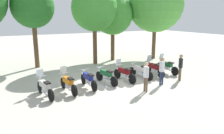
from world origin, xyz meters
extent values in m
plane|color=#BCB7A8|center=(0.00, 0.00, 0.00)|extent=(80.00, 80.00, 0.00)
cylinder|color=black|center=(-4.56, 0.35, 0.32)|extent=(0.19, 0.65, 0.64)
cylinder|color=black|center=(-4.34, -1.18, 0.32)|extent=(0.19, 0.65, 0.64)
cube|color=silver|center=(-4.56, 0.35, 0.66)|extent=(0.17, 0.37, 0.04)
cube|color=silver|center=(-4.46, -0.37, 0.67)|extent=(0.39, 0.98, 0.30)
cube|color=silver|center=(-4.45, -0.42, 0.40)|extent=(0.27, 0.43, 0.24)
cube|color=black|center=(-4.40, -0.76, 0.86)|extent=(0.30, 0.47, 0.08)
cylinder|color=silver|center=(-4.55, 0.26, 0.64)|extent=(0.08, 0.23, 0.64)
cylinder|color=silver|center=(-4.53, 0.17, 0.97)|extent=(0.62, 0.12, 0.04)
sphere|color=silver|center=(-4.55, 0.30, 0.85)|extent=(0.18, 0.18, 0.16)
cylinder|color=silver|center=(-4.57, -0.74, 0.34)|extent=(0.17, 0.70, 0.07)
cube|color=silver|center=(-4.54, 0.23, 1.17)|extent=(0.38, 0.18, 0.39)
cylinder|color=black|center=(-3.24, 0.46, 0.32)|extent=(0.15, 0.65, 0.64)
cylinder|color=black|center=(-3.12, -1.08, 0.32)|extent=(0.15, 0.65, 0.64)
cube|color=silver|center=(-3.24, 0.46, 0.66)|extent=(0.15, 0.37, 0.04)
cube|color=orange|center=(-3.18, -0.26, 0.67)|extent=(0.34, 0.97, 0.30)
cube|color=silver|center=(-3.18, -0.31, 0.40)|extent=(0.25, 0.42, 0.24)
cube|color=black|center=(-3.15, -0.66, 0.86)|extent=(0.28, 0.46, 0.08)
cylinder|color=silver|center=(-3.23, 0.37, 0.64)|extent=(0.07, 0.23, 0.64)
cylinder|color=silver|center=(-3.23, 0.28, 0.97)|extent=(0.62, 0.09, 0.04)
sphere|color=silver|center=(-3.24, 0.41, 0.85)|extent=(0.17, 0.17, 0.16)
cylinder|color=silver|center=(-3.31, -0.62, 0.34)|extent=(0.13, 0.70, 0.07)
cube|color=silver|center=(-3.23, 0.34, 1.17)|extent=(0.37, 0.16, 0.39)
cylinder|color=black|center=(-1.91, 0.66, 0.32)|extent=(0.11, 0.64, 0.64)
cylinder|color=black|center=(-1.90, -0.89, 0.32)|extent=(0.11, 0.64, 0.64)
cube|color=silver|center=(-1.91, 0.66, 0.66)|extent=(0.12, 0.36, 0.04)
cube|color=navy|center=(-1.91, -0.06, 0.67)|extent=(0.27, 0.95, 0.30)
cube|color=silver|center=(-1.91, -0.11, 0.40)|extent=(0.22, 0.40, 0.24)
cube|color=black|center=(-1.90, -0.46, 0.86)|extent=(0.24, 0.44, 0.08)
cylinder|color=silver|center=(-1.91, 0.57, 0.64)|extent=(0.05, 0.23, 0.64)
cylinder|color=silver|center=(-1.91, 0.48, 0.97)|extent=(0.62, 0.04, 0.04)
sphere|color=silver|center=(-1.91, 0.61, 0.85)|extent=(0.16, 0.16, 0.16)
cylinder|color=silver|center=(-2.06, -0.41, 0.34)|extent=(0.08, 0.70, 0.07)
cylinder|color=black|center=(-0.76, 0.83, 0.32)|extent=(0.20, 0.65, 0.64)
cylinder|color=black|center=(-0.52, -0.70, 0.32)|extent=(0.20, 0.65, 0.64)
cube|color=silver|center=(-0.76, 0.83, 0.66)|extent=(0.17, 0.37, 0.04)
cube|color=#1E6033|center=(-0.64, 0.12, 0.67)|extent=(0.40, 0.98, 0.30)
cube|color=silver|center=(-0.64, 0.07, 0.40)|extent=(0.28, 0.43, 0.24)
cube|color=black|center=(-0.58, -0.28, 0.86)|extent=(0.31, 0.47, 0.08)
cylinder|color=silver|center=(-0.74, 0.75, 0.64)|extent=(0.08, 0.23, 0.64)
cylinder|color=silver|center=(-0.73, 0.66, 0.97)|extent=(0.62, 0.13, 0.04)
sphere|color=silver|center=(-0.75, 0.78, 0.85)|extent=(0.18, 0.18, 0.16)
cylinder|color=silver|center=(-0.75, -0.25, 0.34)|extent=(0.18, 0.70, 0.07)
cylinder|color=black|center=(0.55, 0.76, 0.32)|extent=(0.17, 0.65, 0.64)
cylinder|color=black|center=(0.72, -0.78, 0.32)|extent=(0.17, 0.65, 0.64)
cube|color=silver|center=(0.55, 0.76, 0.66)|extent=(0.16, 0.37, 0.04)
cube|color=maroon|center=(0.63, 0.04, 0.67)|extent=(0.36, 0.97, 0.30)
cube|color=silver|center=(0.64, -0.01, 0.40)|extent=(0.26, 0.42, 0.24)
cube|color=black|center=(0.67, -0.36, 0.86)|extent=(0.29, 0.46, 0.08)
cylinder|color=silver|center=(0.56, 0.67, 0.64)|extent=(0.07, 0.23, 0.64)
cylinder|color=silver|center=(0.57, 0.58, 0.97)|extent=(0.62, 0.10, 0.04)
sphere|color=silver|center=(0.56, 0.71, 0.85)|extent=(0.18, 0.18, 0.16)
cylinder|color=silver|center=(0.51, -0.33, 0.34)|extent=(0.15, 0.70, 0.07)
cube|color=silver|center=(0.56, 0.64, 1.17)|extent=(0.37, 0.17, 0.39)
cylinder|color=black|center=(1.78, 0.77, 0.32)|extent=(0.20, 0.65, 0.64)
cylinder|color=black|center=(2.04, -0.76, 0.32)|extent=(0.20, 0.65, 0.64)
cube|color=silver|center=(1.78, 0.77, 0.66)|extent=(0.18, 0.37, 0.04)
cube|color=silver|center=(1.90, 0.05, 0.67)|extent=(0.41, 0.98, 0.30)
cube|color=silver|center=(1.91, 0.00, 0.40)|extent=(0.28, 0.43, 0.24)
cube|color=black|center=(1.97, -0.34, 0.86)|extent=(0.31, 0.47, 0.08)
cylinder|color=silver|center=(1.79, 0.68, 0.64)|extent=(0.09, 0.23, 0.64)
cylinder|color=silver|center=(1.81, 0.59, 0.97)|extent=(0.62, 0.14, 0.04)
sphere|color=silver|center=(1.79, 0.72, 0.85)|extent=(0.18, 0.18, 0.16)
cylinder|color=silver|center=(1.80, -0.32, 0.34)|extent=(0.18, 0.70, 0.07)
cylinder|color=black|center=(3.23, 0.85, 0.32)|extent=(0.14, 0.65, 0.64)
cylinder|color=black|center=(3.13, -0.70, 0.32)|extent=(0.14, 0.65, 0.64)
cube|color=silver|center=(3.23, 0.85, 0.66)|extent=(0.14, 0.37, 0.04)
cube|color=maroon|center=(3.18, 0.13, 0.67)|extent=(0.32, 0.97, 0.30)
cube|color=silver|center=(3.18, 0.08, 0.40)|extent=(0.25, 0.41, 0.24)
cube|color=black|center=(3.16, -0.27, 0.86)|extent=(0.27, 0.46, 0.08)
cylinder|color=silver|center=(3.22, 0.76, 0.64)|extent=(0.07, 0.23, 0.64)
cylinder|color=silver|center=(3.22, 0.67, 0.97)|extent=(0.62, 0.08, 0.04)
sphere|color=silver|center=(3.23, 0.80, 0.85)|extent=(0.17, 0.17, 0.16)
cylinder|color=silver|center=(3.00, -0.21, 0.34)|extent=(0.12, 0.70, 0.07)
cube|color=silver|center=(3.22, 0.73, 1.17)|extent=(0.37, 0.16, 0.39)
cylinder|color=black|center=(4.44, 0.93, 0.32)|extent=(0.10, 0.64, 0.64)
cylinder|color=black|center=(4.46, -0.62, 0.32)|extent=(0.10, 0.64, 0.64)
cube|color=silver|center=(4.44, 0.93, 0.66)|extent=(0.12, 0.36, 0.04)
cube|color=#1E6033|center=(4.45, 0.21, 0.67)|extent=(0.27, 0.95, 0.30)
cube|color=silver|center=(4.45, 0.16, 0.40)|extent=(0.22, 0.40, 0.24)
cube|color=black|center=(4.45, -0.19, 0.86)|extent=(0.24, 0.44, 0.08)
cylinder|color=silver|center=(4.45, 0.84, 0.64)|extent=(0.05, 0.23, 0.64)
cylinder|color=silver|center=(4.45, 0.75, 0.97)|extent=(0.62, 0.04, 0.04)
sphere|color=silver|center=(4.44, 0.88, 0.85)|extent=(0.16, 0.16, 0.16)
cylinder|color=silver|center=(4.29, -0.15, 0.34)|extent=(0.08, 0.70, 0.07)
cube|color=silver|center=(4.45, 0.81, 1.17)|extent=(0.36, 0.14, 0.39)
cylinder|color=#232D4C|center=(2.11, -1.76, 0.41)|extent=(0.11, 0.11, 0.82)
cylinder|color=#232D4C|center=(2.28, -1.76, 0.41)|extent=(0.11, 0.11, 0.82)
cube|color=silver|center=(2.20, -1.76, 1.13)|extent=(0.22, 0.20, 0.62)
cylinder|color=silver|center=(2.04, -1.76, 1.15)|extent=(0.08, 0.08, 0.59)
cylinder|color=silver|center=(2.36, -1.76, 1.15)|extent=(0.08, 0.08, 0.59)
sphere|color=#A87A5B|center=(2.20, -1.76, 1.58)|extent=(0.22, 0.22, 0.22)
cylinder|color=brown|center=(3.93, -1.54, 0.42)|extent=(0.15, 0.15, 0.84)
cylinder|color=brown|center=(3.86, -1.70, 0.42)|extent=(0.15, 0.15, 0.84)
cube|color=#262628|center=(3.89, -1.62, 1.15)|extent=(0.28, 0.29, 0.63)
cylinder|color=#262628|center=(3.96, -1.48, 1.17)|extent=(0.11, 0.11, 0.60)
cylinder|color=#262628|center=(3.82, -1.76, 1.17)|extent=(0.11, 0.11, 0.60)
sphere|color=#A87A5B|center=(3.89, -1.62, 1.61)|extent=(0.30, 0.30, 0.23)
cylinder|color=brown|center=(0.60, -2.37, 0.41)|extent=(0.12, 0.12, 0.82)
cylinder|color=brown|center=(0.59, -2.20, 0.41)|extent=(0.12, 0.12, 0.82)
cube|color=silver|center=(0.59, -2.28, 1.12)|extent=(0.22, 0.24, 0.61)
cylinder|color=silver|center=(0.61, -2.44, 1.14)|extent=(0.09, 0.09, 0.58)
cylinder|color=silver|center=(0.58, -2.12, 1.14)|extent=(0.09, 0.09, 0.58)
sphere|color=#DBAD89|center=(0.59, -2.28, 1.57)|extent=(0.24, 0.24, 0.22)
cylinder|color=brown|center=(-3.60, 6.71, 1.83)|extent=(0.36, 0.36, 3.66)
sphere|color=#236623|center=(-3.60, 6.71, 4.82)|extent=(3.30, 3.30, 3.30)
cylinder|color=brown|center=(1.19, 5.74, 1.70)|extent=(0.36, 0.36, 3.40)
sphere|color=#3D8E33|center=(1.19, 5.74, 4.76)|extent=(3.88, 3.88, 3.88)
cylinder|color=brown|center=(3.33, 6.41, 1.48)|extent=(0.36, 0.36, 2.95)
sphere|color=#3D8E33|center=(3.33, 6.41, 4.24)|extent=(3.68, 3.68, 3.68)
cylinder|color=brown|center=(7.30, 5.18, 1.68)|extent=(0.36, 0.36, 3.36)
sphere|color=#4C9E3D|center=(7.30, 5.18, 5.21)|extent=(5.26, 5.26, 5.26)
camera|label=1|loc=(-6.45, -11.19, 4.07)|focal=34.09mm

